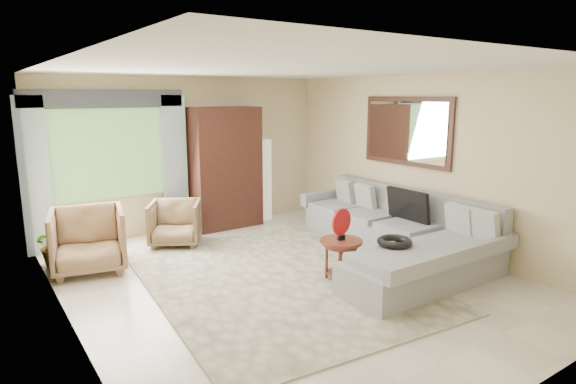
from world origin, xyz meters
TOP-DOWN VIEW (x-y plane):
  - ground at (0.00, 0.00)m, footprint 6.00×6.00m
  - area_rug at (-0.12, 0.07)m, footprint 3.34×4.25m
  - sectional_sofa at (1.78, -0.18)m, footprint 2.30×3.46m
  - tv_screen at (2.05, -0.12)m, footprint 0.14×0.74m
  - garden_hose at (1.00, -0.85)m, footprint 0.43×0.43m
  - coffee_table at (0.54, -0.39)m, footprint 0.53×0.53m
  - red_disc at (0.54, -0.39)m, footprint 0.34×0.09m
  - armchair_left at (-1.98, 1.76)m, footprint 1.08×1.10m
  - armchair_right at (-0.61, 2.20)m, footprint 1.03×1.03m
  - potted_plant at (-2.30, 2.27)m, footprint 0.61×0.55m
  - armoire at (0.55, 2.72)m, footprint 1.20×0.55m
  - floor_lamp at (1.35, 2.78)m, footprint 0.24×0.24m
  - window at (-1.35, 2.97)m, footprint 1.80×0.04m
  - curtain_left at (-2.40, 2.88)m, footprint 0.40×0.08m
  - curtain_right at (-0.30, 2.88)m, footprint 0.40×0.08m
  - valance at (-1.35, 2.90)m, footprint 2.40×0.12m
  - wall_mirror at (2.46, 0.35)m, footprint 0.05×1.70m

SIDE VIEW (x-z plane):
  - ground at x=0.00m, z-range 0.00..0.00m
  - area_rug at x=-0.12m, z-range 0.00..0.02m
  - coffee_table at x=0.54m, z-range 0.01..0.55m
  - sectional_sofa at x=1.78m, z-range -0.17..0.73m
  - potted_plant at x=-2.30m, z-range 0.00..0.59m
  - armchair_right at x=-0.61m, z-range 0.00..0.70m
  - armchair_left at x=-1.98m, z-range 0.00..0.85m
  - garden_hose at x=1.00m, z-range 0.50..0.59m
  - tv_screen at x=2.05m, z-range 0.48..0.96m
  - floor_lamp at x=1.35m, z-range 0.00..1.50m
  - red_disc at x=0.54m, z-range 0.59..0.93m
  - armoire at x=0.55m, z-range 0.00..2.10m
  - curtain_left at x=-2.40m, z-range 0.00..2.30m
  - curtain_right at x=-0.30m, z-range 0.00..2.30m
  - window at x=-1.35m, z-range 0.70..2.10m
  - wall_mirror at x=2.46m, z-range 1.22..2.27m
  - valance at x=-1.35m, z-range 2.12..2.38m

